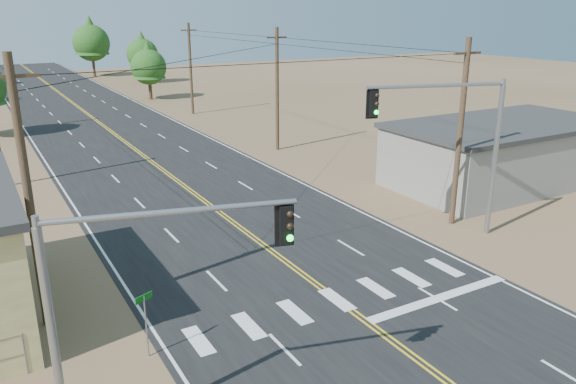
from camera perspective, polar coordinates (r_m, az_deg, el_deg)
road at (r=42.02m, az=-12.37°, el=2.02°), size 15.00×200.00×0.02m
building_right at (r=40.64m, az=20.88°, el=3.61°), size 15.00×8.00×4.00m
utility_pole_left_near at (r=21.63m, az=-24.88°, el=-0.25°), size 1.80×0.30×10.00m
utility_pole_right_near at (r=31.12m, az=17.08°, el=5.80°), size 1.80×0.30×10.00m
utility_pole_right_mid at (r=46.86m, az=-1.11°, el=10.44°), size 1.80×0.30×10.00m
utility_pole_right_far at (r=64.99m, az=-9.87°, el=12.29°), size 1.80×0.30×10.00m
signal_mast_left at (r=14.61m, az=-16.05°, el=-9.66°), size 6.09×1.92×6.81m
signal_mast_right at (r=29.01m, az=17.11°, el=5.74°), size 6.97×2.22×8.09m
street_sign at (r=19.73m, az=-14.29°, el=-12.06°), size 0.65×0.30×2.34m
tree_right_near at (r=77.23m, az=-14.01°, el=12.56°), size 4.58×4.58×7.64m
tree_right_mid at (r=95.66m, az=-14.60°, el=13.69°), size 4.95×4.95×8.25m
tree_right_far at (r=107.92m, az=-19.39°, el=14.44°), size 6.32×6.32×10.54m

